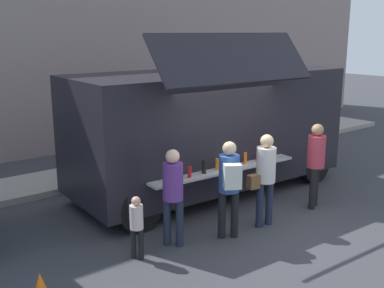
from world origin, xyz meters
TOP-DOWN VIEW (x-y plane):
  - ground_plane at (0.00, 0.00)m, footprint 60.00×60.00m
  - food_truck_main at (0.55, 2.00)m, footprint 6.36×3.24m
  - trash_bin at (4.54, 4.32)m, footprint 0.60×0.60m
  - customer_front_ordering at (0.05, -0.19)m, footprint 0.58×0.36m
  - customer_mid_with_backpack at (-0.84, -0.19)m, footprint 0.49×0.57m
  - customer_rear_waiting at (-1.78, 0.18)m, footprint 0.35×0.35m
  - customer_extra_browsing at (1.59, -0.16)m, footprint 0.36×0.36m
  - child_near_queue at (-2.53, 0.15)m, footprint 0.22×0.22m

SIDE VIEW (x-z plane):
  - ground_plane at x=0.00m, z-range 0.00..0.00m
  - trash_bin at x=4.54m, z-range 0.00..0.88m
  - child_near_queue at x=-2.53m, z-range 0.10..1.17m
  - customer_rear_waiting at x=-1.78m, z-range 0.17..1.87m
  - customer_front_ordering at x=0.05m, z-range 0.16..1.94m
  - customer_extra_browsing at x=1.59m, z-range 0.17..1.95m
  - customer_mid_with_backpack at x=-0.84m, z-range 0.20..1.96m
  - food_truck_main at x=0.55m, z-range -0.28..3.30m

